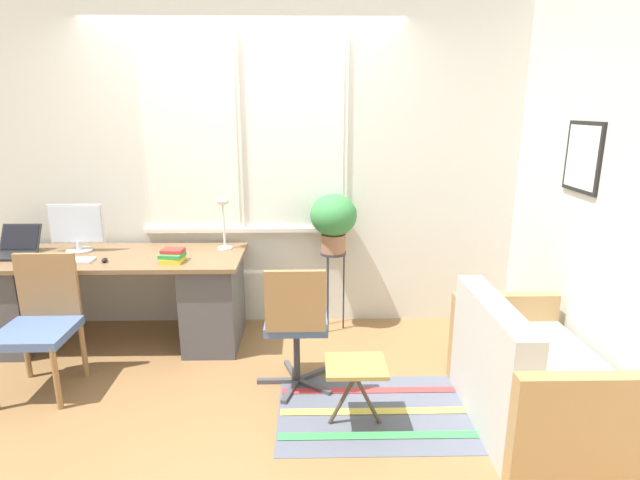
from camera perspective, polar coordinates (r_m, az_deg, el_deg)
name	(u,v)px	position (r m, az deg, el deg)	size (l,w,h in m)	color
ground_plane	(242,363)	(3.83, -8.87, -13.70)	(14.00, 14.00, 0.00)	olive
wall_back_with_window	(248,166)	(4.19, -8.21, 8.41)	(9.00, 0.12, 2.70)	silver
wall_right_with_picture	(569,180)	(3.80, 26.56, 6.17)	(0.08, 9.00, 2.70)	silver
desk	(115,297)	(4.25, -22.36, -6.01)	(2.02, 0.72, 0.73)	brown
laptop	(14,249)	(4.49, -31.55, -0.89)	(0.30, 0.33, 0.21)	black
monitor	(77,228)	(4.32, -26.03, 1.23)	(0.42, 0.20, 0.38)	silver
keyboard	(65,261)	(4.12, -27.17, -2.12)	(0.41, 0.13, 0.02)	silver
mouse	(105,260)	(3.98, -23.40, -2.12)	(0.04, 0.07, 0.03)	black
desk_lamp	(223,211)	(4.01, -11.01, 3.23)	(0.12, 0.12, 0.42)	white
book_stack	(173,256)	(3.82, -16.50, -1.76)	(0.18, 0.17, 0.09)	yellow
desk_chair_wooden	(40,321)	(3.77, -29.37, -8.10)	(0.45, 0.46, 0.89)	olive
office_chair_swivel	(296,322)	(3.28, -2.74, -9.39)	(0.51, 0.53, 0.88)	#47474C
couch_loveseat	(529,380)	(3.27, 22.79, -14.56)	(0.71, 1.14, 0.77)	beige
plant_stand	(333,265)	(4.12, 1.51, -2.88)	(0.21, 0.21, 0.68)	#333338
potted_plant	(333,218)	(4.02, 1.55, 2.51)	(0.38, 0.38, 0.48)	#9E6B4C
floor_rug_striped	(377,412)	(3.28, 6.50, -18.90)	(1.22, 0.83, 0.01)	#565B6B
folding_stool	(356,371)	(2.99, 4.09, -14.67)	(0.35, 0.30, 0.40)	olive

